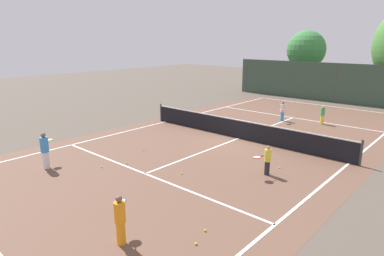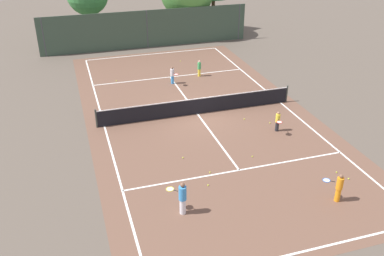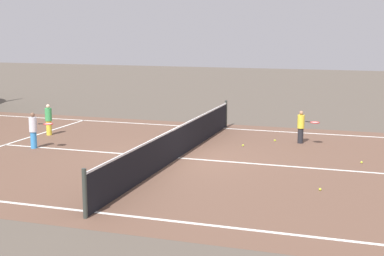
{
  "view_description": "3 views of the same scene",
  "coord_description": "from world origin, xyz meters",
  "px_view_note": "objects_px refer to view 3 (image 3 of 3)",
  "views": [
    {
      "loc": [
        9.25,
        -14.11,
        4.97
      ],
      "look_at": [
        -1.29,
        -2.24,
        0.78
      ],
      "focal_mm": 31.16,
      "sensor_mm": 36.0,
      "label": 1
    },
    {
      "loc": [
        -7.12,
        -21.82,
        11.09
      ],
      "look_at": [
        -1.28,
        -3.06,
        0.78
      ],
      "focal_mm": 39.96,
      "sensor_mm": 36.0,
      "label": 2
    },
    {
      "loc": [
        -15.99,
        -5.72,
        4.01
      ],
      "look_at": [
        -0.95,
        -0.78,
        1.17
      ],
      "focal_mm": 51.97,
      "sensor_mm": 36.0,
      "label": 3
    }
  ],
  "objects_px": {
    "player_0": "(34,130)",
    "tennis_ball_7": "(320,189)",
    "player_2": "(302,126)",
    "tennis_ball_5": "(275,140)",
    "tennis_ball_0": "(362,162)",
    "player_4": "(49,119)",
    "tennis_ball_1": "(177,130)",
    "tennis_ball_12": "(139,152)",
    "tennis_ball_9": "(243,145)"
  },
  "relations": [
    {
      "from": "player_0",
      "to": "tennis_ball_0",
      "type": "distance_m",
      "value": 10.69
    },
    {
      "from": "tennis_ball_0",
      "to": "tennis_ball_12",
      "type": "bearing_deg",
      "value": 97.0
    },
    {
      "from": "player_0",
      "to": "tennis_ball_12",
      "type": "xyz_separation_m",
      "value": [
        0.38,
        -3.67,
        -0.61
      ]
    },
    {
      "from": "tennis_ball_0",
      "to": "tennis_ball_12",
      "type": "relative_size",
      "value": 1.0
    },
    {
      "from": "player_4",
      "to": "tennis_ball_7",
      "type": "distance_m",
      "value": 11.39
    },
    {
      "from": "player_4",
      "to": "tennis_ball_0",
      "type": "relative_size",
      "value": 17.94
    },
    {
      "from": "player_2",
      "to": "tennis_ball_12",
      "type": "distance_m",
      "value": 5.86
    },
    {
      "from": "tennis_ball_12",
      "to": "player_0",
      "type": "bearing_deg",
      "value": 95.96
    },
    {
      "from": "tennis_ball_1",
      "to": "tennis_ball_12",
      "type": "relative_size",
      "value": 1.0
    },
    {
      "from": "tennis_ball_7",
      "to": "tennis_ball_1",
      "type": "bearing_deg",
      "value": 42.86
    },
    {
      "from": "player_2",
      "to": "tennis_ball_1",
      "type": "height_order",
      "value": "player_2"
    },
    {
      "from": "player_4",
      "to": "tennis_ball_5",
      "type": "distance_m",
      "value": 8.54
    },
    {
      "from": "tennis_ball_9",
      "to": "player_0",
      "type": "bearing_deg",
      "value": 110.81
    },
    {
      "from": "tennis_ball_5",
      "to": "tennis_ball_7",
      "type": "relative_size",
      "value": 1.0
    },
    {
      "from": "tennis_ball_12",
      "to": "tennis_ball_5",
      "type": "bearing_deg",
      "value": -49.21
    },
    {
      "from": "player_2",
      "to": "tennis_ball_5",
      "type": "xyz_separation_m",
      "value": [
        0.06,
        0.95,
        -0.57
      ]
    },
    {
      "from": "player_4",
      "to": "tennis_ball_9",
      "type": "relative_size",
      "value": 17.94
    },
    {
      "from": "tennis_ball_0",
      "to": "player_4",
      "type": "bearing_deg",
      "value": 85.07
    },
    {
      "from": "player_4",
      "to": "tennis_ball_0",
      "type": "distance_m",
      "value": 11.51
    },
    {
      "from": "player_0",
      "to": "tennis_ball_12",
      "type": "height_order",
      "value": "player_0"
    },
    {
      "from": "player_2",
      "to": "player_4",
      "type": "distance_m",
      "value": 9.45
    },
    {
      "from": "player_0",
      "to": "tennis_ball_5",
      "type": "xyz_separation_m",
      "value": [
        3.73,
        -7.54,
        -0.61
      ]
    },
    {
      "from": "tennis_ball_5",
      "to": "player_0",
      "type": "bearing_deg",
      "value": 116.3
    },
    {
      "from": "tennis_ball_0",
      "to": "tennis_ball_5",
      "type": "distance_m",
      "value": 3.95
    },
    {
      "from": "tennis_ball_1",
      "to": "tennis_ball_5",
      "type": "distance_m",
      "value": 4.22
    },
    {
      "from": "player_0",
      "to": "tennis_ball_0",
      "type": "xyz_separation_m",
      "value": [
        1.23,
        -10.6,
        -0.61
      ]
    },
    {
      "from": "player_0",
      "to": "tennis_ball_7",
      "type": "relative_size",
      "value": 18.58
    },
    {
      "from": "tennis_ball_0",
      "to": "tennis_ball_1",
      "type": "xyz_separation_m",
      "value": [
        3.44,
        7.17,
        0.0
      ]
    },
    {
      "from": "tennis_ball_7",
      "to": "player_4",
      "type": "bearing_deg",
      "value": 67.84
    },
    {
      "from": "player_0",
      "to": "tennis_ball_7",
      "type": "bearing_deg",
      "value": -102.06
    },
    {
      "from": "player_0",
      "to": "player_2",
      "type": "height_order",
      "value": "player_0"
    },
    {
      "from": "player_2",
      "to": "tennis_ball_0",
      "type": "bearing_deg",
      "value": -138.99
    },
    {
      "from": "player_0",
      "to": "tennis_ball_12",
      "type": "bearing_deg",
      "value": -84.04
    },
    {
      "from": "player_0",
      "to": "player_2",
      "type": "distance_m",
      "value": 9.25
    },
    {
      "from": "tennis_ball_0",
      "to": "tennis_ball_1",
      "type": "relative_size",
      "value": 1.0
    },
    {
      "from": "player_0",
      "to": "tennis_ball_1",
      "type": "relative_size",
      "value": 18.58
    },
    {
      "from": "player_2",
      "to": "tennis_ball_0",
      "type": "distance_m",
      "value": 3.27
    },
    {
      "from": "tennis_ball_12",
      "to": "player_4",
      "type": "bearing_deg",
      "value": 67.84
    },
    {
      "from": "tennis_ball_0",
      "to": "tennis_ball_5",
      "type": "height_order",
      "value": "same"
    },
    {
      "from": "tennis_ball_0",
      "to": "tennis_ball_7",
      "type": "xyz_separation_m",
      "value": [
        -3.3,
        0.91,
        0.0
      ]
    },
    {
      "from": "player_4",
      "to": "tennis_ball_9",
      "type": "bearing_deg",
      "value": -87.67
    },
    {
      "from": "player_4",
      "to": "tennis_ball_12",
      "type": "distance_m",
      "value": 4.91
    },
    {
      "from": "player_4",
      "to": "tennis_ball_9",
      "type": "xyz_separation_m",
      "value": [
        0.31,
        -7.49,
        -0.57
      ]
    },
    {
      "from": "tennis_ball_1",
      "to": "player_0",
      "type": "bearing_deg",
      "value": 143.68
    },
    {
      "from": "player_2",
      "to": "tennis_ball_9",
      "type": "xyz_separation_m",
      "value": [
        -1.14,
        1.84,
        -0.57
      ]
    },
    {
      "from": "player_0",
      "to": "tennis_ball_7",
      "type": "distance_m",
      "value": 9.93
    },
    {
      "from": "player_2",
      "to": "tennis_ball_0",
      "type": "relative_size",
      "value": 17.57
    },
    {
      "from": "tennis_ball_7",
      "to": "player_0",
      "type": "bearing_deg",
      "value": 77.94
    },
    {
      "from": "tennis_ball_9",
      "to": "tennis_ball_12",
      "type": "relative_size",
      "value": 1.0
    },
    {
      "from": "tennis_ball_0",
      "to": "tennis_ball_7",
      "type": "bearing_deg",
      "value": 164.56
    }
  ]
}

